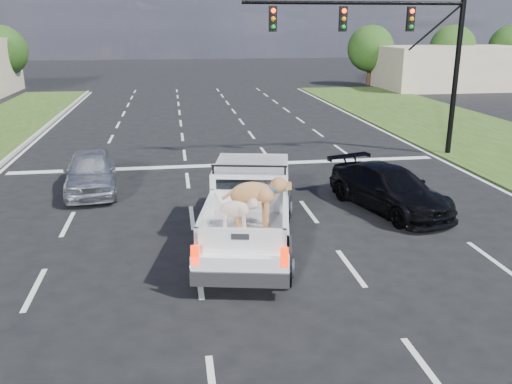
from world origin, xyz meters
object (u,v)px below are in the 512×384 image
at_px(silver_sedan, 91,172).
at_px(black_coupe, 389,189).
at_px(traffic_signal, 404,42).
at_px(pickup_truck, 249,208).

relative_size(silver_sedan, black_coupe, 0.90).
xyz_separation_m(traffic_signal, black_coupe, (-3.00, -6.67, -4.07)).
height_order(silver_sedan, black_coupe, silver_sedan).
height_order(traffic_signal, black_coupe, traffic_signal).
bearing_deg(black_coupe, traffic_signal, 48.19).
distance_m(traffic_signal, black_coupe, 8.37).
distance_m(traffic_signal, silver_sedan, 13.26).
xyz_separation_m(silver_sedan, black_coupe, (9.17, -3.30, -0.03)).
bearing_deg(silver_sedan, pickup_truck, -55.56).
bearing_deg(black_coupe, silver_sedan, 142.63).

